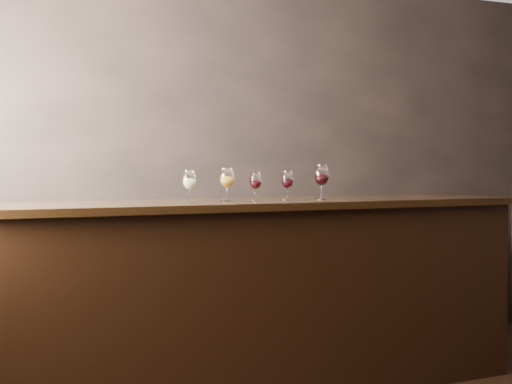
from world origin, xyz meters
name	(u,v)px	position (x,y,z in m)	size (l,w,h in m)	color
room_shell	(370,71)	(-0.23, 0.11, 1.81)	(5.02, 4.52, 2.81)	black
bar_counter	(264,300)	(-0.27, 1.28, 0.57)	(3.24, 0.70, 1.13)	black
bar_top	(264,204)	(-0.27, 1.28, 1.15)	(3.35, 0.78, 0.04)	black
back_bar_shelf	(280,290)	(0.17, 2.03, 0.48)	(2.66, 0.40, 0.96)	black
glass_white	(189,180)	(-0.75, 1.25, 1.30)	(0.08, 0.08, 0.18)	white
glass_amber	(227,178)	(-0.51, 1.26, 1.31)	(0.08, 0.08, 0.20)	white
glass_red_a	(255,181)	(-0.33, 1.25, 1.29)	(0.07, 0.07, 0.17)	white
glass_red_b	(287,180)	(-0.13, 1.25, 1.30)	(0.08, 0.08, 0.18)	white
glass_red_c	(322,176)	(0.11, 1.25, 1.32)	(0.09, 0.09, 0.22)	white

